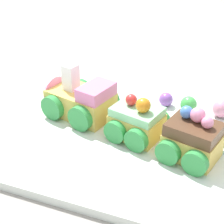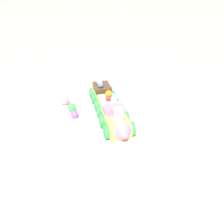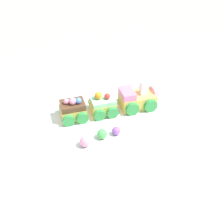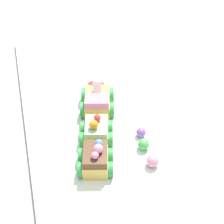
{
  "view_description": "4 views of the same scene",
  "coord_description": "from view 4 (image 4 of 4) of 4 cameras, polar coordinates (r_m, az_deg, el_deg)",
  "views": [
    {
      "loc": [
        -0.14,
        0.44,
        0.3
      ],
      "look_at": [
        0.02,
        0.01,
        0.02
      ],
      "focal_mm": 60.0,
      "sensor_mm": 36.0,
      "label": 1
    },
    {
      "loc": [
        0.65,
        -0.31,
        0.46
      ],
      "look_at": [
        0.02,
        0.03,
        0.03
      ],
      "focal_mm": 50.0,
      "sensor_mm": 36.0,
      "label": 2
    },
    {
      "loc": [
        -0.34,
        -0.55,
        0.52
      ],
      "look_at": [
        -0.03,
        -0.04,
        0.06
      ],
      "focal_mm": 50.0,
      "sensor_mm": 36.0,
      "label": 3
    },
    {
      "loc": [
        -0.56,
        0.14,
        0.6
      ],
      "look_at": [
        0.03,
        -0.01,
        0.03
      ],
      "focal_mm": 60.0,
      "sensor_mm": 36.0,
      "label": 4
    }
  ],
  "objects": [
    {
      "name": "ground_plane",
      "position": [
        0.84,
        -0.43,
        -3.13
      ],
      "size": [
        10.0,
        10.0,
        0.0
      ],
      "primitive_type": "plane",
      "color": "gray"
    },
    {
      "name": "cake_car_mint",
      "position": [
        0.79,
        -2.39,
        -2.95
      ],
      "size": [
        0.08,
        0.08,
        0.06
      ],
      "rotation": [
        0.0,
        0.0,
        -0.24
      ],
      "color": "#E0BC56",
      "rests_on": "display_board"
    },
    {
      "name": "cake_train_locomotive",
      "position": [
        0.87,
        -2.22,
        2.12
      ],
      "size": [
        0.13,
        0.09,
        0.07
      ],
      "rotation": [
        0.0,
        0.0,
        -0.24
      ],
      "color": "#E0BC56",
      "rests_on": "display_board"
    },
    {
      "name": "gumball_green",
      "position": [
        0.78,
        4.84,
        -4.92
      ],
      "size": [
        0.02,
        0.02,
        0.02
      ],
      "primitive_type": "sphere",
      "color": "#4CBC56",
      "rests_on": "display_board"
    },
    {
      "name": "gumball_pink",
      "position": [
        0.75,
        6.2,
        -7.4
      ],
      "size": [
        0.03,
        0.03,
        0.03
      ],
      "primitive_type": "sphere",
      "color": "pink",
      "rests_on": "display_board"
    },
    {
      "name": "cake_car_chocolate",
      "position": [
        0.74,
        -2.51,
        -7.27
      ],
      "size": [
        0.08,
        0.08,
        0.07
      ],
      "rotation": [
        0.0,
        0.0,
        -0.24
      ],
      "color": "#E0BC56",
      "rests_on": "display_board"
    },
    {
      "name": "display_board",
      "position": [
        0.83,
        -0.43,
        -2.84
      ],
      "size": [
        0.81,
        0.36,
        0.01
      ],
      "primitive_type": "cube",
      "color": "silver",
      "rests_on": "ground_plane"
    },
    {
      "name": "gumball_purple",
      "position": [
        0.81,
        4.45,
        -3.09
      ],
      "size": [
        0.02,
        0.02,
        0.02
      ],
      "primitive_type": "sphere",
      "color": "#9956C6",
      "rests_on": "display_board"
    }
  ]
}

